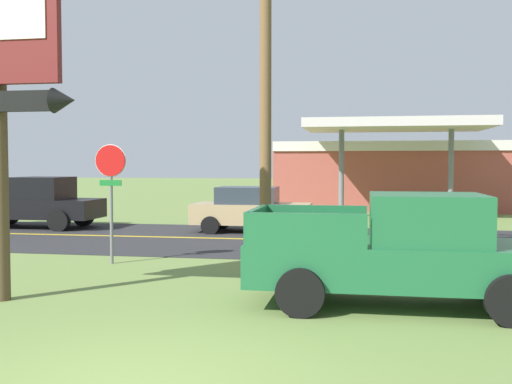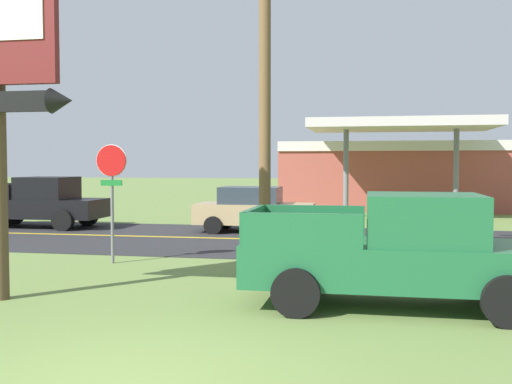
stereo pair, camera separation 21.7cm
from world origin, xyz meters
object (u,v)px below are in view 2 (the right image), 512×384
(pickup_green_parked_on_lawn, at_px, (400,252))
(car_tan_near_lane, at_px, (254,209))
(stop_sign, at_px, (112,182))
(utility_pole, at_px, (265,35))
(gas_station, at_px, (395,173))
(pickup_black_on_road, at_px, (39,203))

(pickup_green_parked_on_lawn, height_order, car_tan_near_lane, pickup_green_parked_on_lawn)
(stop_sign, bearing_deg, car_tan_near_lane, 73.04)
(utility_pole, height_order, car_tan_near_lane, utility_pole)
(utility_pole, relative_size, pickup_green_parked_on_lawn, 1.91)
(utility_pole, distance_m, car_tan_near_lane, 9.23)
(stop_sign, relative_size, gas_station, 0.25)
(utility_pole, xyz_separation_m, pickup_black_on_road, (-10.24, 7.87, -4.35))
(car_tan_near_lane, bearing_deg, pickup_black_on_road, -180.00)
(pickup_green_parked_on_lawn, distance_m, car_tan_near_lane, 11.43)
(gas_station, bearing_deg, stop_sign, -111.46)
(car_tan_near_lane, bearing_deg, stop_sign, -106.96)
(gas_station, bearing_deg, car_tan_near_lane, -113.98)
(pickup_black_on_road, height_order, car_tan_near_lane, pickup_black_on_road)
(stop_sign, bearing_deg, gas_station, 68.54)
(stop_sign, bearing_deg, pickup_black_on_road, 131.28)
(stop_sign, bearing_deg, utility_pole, -10.40)
(pickup_green_parked_on_lawn, bearing_deg, stop_sign, 153.98)
(stop_sign, height_order, utility_pole, utility_pole)
(gas_station, relative_size, pickup_green_parked_on_lawn, 2.31)
(pickup_black_on_road, xyz_separation_m, car_tan_near_lane, (8.45, 0.00, -0.13))
(stop_sign, distance_m, utility_pole, 5.21)
(utility_pole, height_order, pickup_black_on_road, utility_pole)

